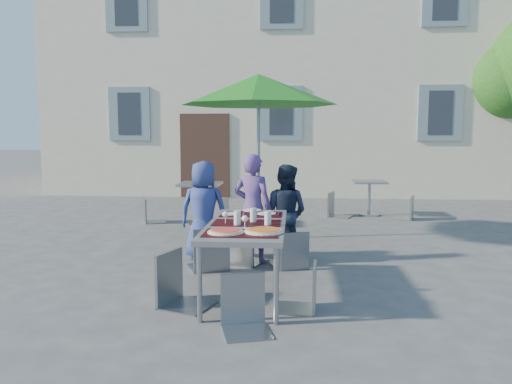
# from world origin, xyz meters

# --- Properties ---
(ground) EXTENTS (90.00, 90.00, 0.00)m
(ground) POSITION_xyz_m (0.00, 0.00, 0.00)
(ground) COLOR #454548
(ground) RESTS_ON ground
(building) EXTENTS (13.60, 8.20, 11.10)m
(building) POSITION_xyz_m (-0.00, 11.50, 4.85)
(building) COLOR beige
(building) RESTS_ON ground
(dining_table) EXTENTS (0.80, 1.85, 0.76)m
(dining_table) POSITION_xyz_m (-0.14, -0.41, 0.70)
(dining_table) COLOR #434347
(dining_table) RESTS_ON ground
(pizza_near_left) EXTENTS (0.35, 0.35, 0.03)m
(pizza_near_left) POSITION_xyz_m (-0.28, -0.96, 0.77)
(pizza_near_left) COLOR white
(pizza_near_left) RESTS_ON dining_table
(pizza_near_right) EXTENTS (0.38, 0.38, 0.03)m
(pizza_near_right) POSITION_xyz_m (0.07, -0.90, 0.77)
(pizza_near_right) COLOR white
(pizza_near_right) RESTS_ON dining_table
(glassware) EXTENTS (0.51, 0.43, 0.15)m
(glassware) POSITION_xyz_m (-0.10, -0.50, 0.83)
(glassware) COLOR silver
(glassware) RESTS_ON dining_table
(place_settings) EXTENTS (0.66, 0.52, 0.01)m
(place_settings) POSITION_xyz_m (-0.16, 0.23, 0.76)
(place_settings) COLOR white
(place_settings) RESTS_ON dining_table
(child_0) EXTENTS (0.68, 0.48, 1.32)m
(child_0) POSITION_xyz_m (-0.85, 0.98, 0.66)
(child_0) COLOR navy
(child_0) RESTS_ON ground
(child_1) EXTENTS (0.60, 0.49, 1.43)m
(child_1) POSITION_xyz_m (-0.18, 0.87, 0.71)
(child_1) COLOR #583D7E
(child_1) RESTS_ON ground
(child_2) EXTENTS (0.71, 0.58, 1.28)m
(child_2) POSITION_xyz_m (0.24, 0.98, 0.64)
(child_2) COLOR #1A2439
(child_2) RESTS_ON ground
(chair_0) EXTENTS (0.60, 0.60, 1.02)m
(chair_0) POSITION_xyz_m (-0.68, 0.44, 0.60)
(chair_0) COLOR gray
(chair_0) RESTS_ON ground
(chair_1) EXTENTS (0.62, 0.62, 1.06)m
(chair_1) POSITION_xyz_m (-0.32, 0.74, 0.63)
(chair_1) COLOR gray
(chair_1) RESTS_ON ground
(chair_2) EXTENTS (0.51, 0.51, 0.90)m
(chair_2) POSITION_xyz_m (0.32, 0.59, 0.53)
(chair_2) COLOR gray
(chair_2) RESTS_ON ground
(chair_3) EXTENTS (0.57, 0.57, 1.00)m
(chair_3) POSITION_xyz_m (-0.78, -0.84, 0.59)
(chair_3) COLOR gray
(chair_3) RESTS_ON ground
(chair_4) EXTENTS (0.41, 0.40, 0.85)m
(chair_4) POSITION_xyz_m (0.46, -0.88, 0.49)
(chair_4) COLOR gray
(chair_4) RESTS_ON ground
(chair_5) EXTENTS (0.48, 0.49, 0.89)m
(chair_5) POSITION_xyz_m (-0.06, -1.39, 0.52)
(chair_5) COLOR gray
(chair_5) RESTS_ON ground
(patio_umbrella) EXTENTS (2.46, 2.46, 2.60)m
(patio_umbrella) POSITION_xyz_m (-0.21, 2.33, 2.34)
(patio_umbrella) COLOR #9FA1A7
(patio_umbrella) RESTS_ON ground
(cafe_table_0) EXTENTS (0.74, 0.74, 0.79)m
(cafe_table_0) POSITION_xyz_m (-1.35, 3.38, 0.56)
(cafe_table_0) COLOR #9FA1A7
(cafe_table_0) RESTS_ON ground
(bg_chair_l_0) EXTENTS (0.51, 0.51, 0.87)m
(bg_chair_l_0) POSITION_xyz_m (-2.37, 3.65, 0.51)
(bg_chair_l_0) COLOR gray
(bg_chair_l_0) RESTS_ON ground
(bg_chair_r_0) EXTENTS (0.51, 0.50, 0.93)m
(bg_chair_r_0) POSITION_xyz_m (-1.02, 3.49, 0.54)
(bg_chair_r_0) COLOR #93999E
(bg_chair_r_0) RESTS_ON ground
(cafe_table_1) EXTENTS (0.67, 0.67, 0.72)m
(cafe_table_1) POSITION_xyz_m (1.90, 4.80, 0.48)
(cafe_table_1) COLOR #9FA1A7
(cafe_table_1) RESTS_ON ground
(bg_chair_l_1) EXTENTS (0.54, 0.54, 0.95)m
(bg_chair_l_1) POSITION_xyz_m (1.20, 4.60, 0.55)
(bg_chair_l_1) COLOR gray
(bg_chair_l_1) RESTS_ON ground
(bg_chair_r_1) EXTENTS (0.51, 0.51, 0.90)m
(bg_chair_r_1) POSITION_xyz_m (2.57, 4.37, 0.52)
(bg_chair_r_1) COLOR gray
(bg_chair_r_1) RESTS_ON ground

